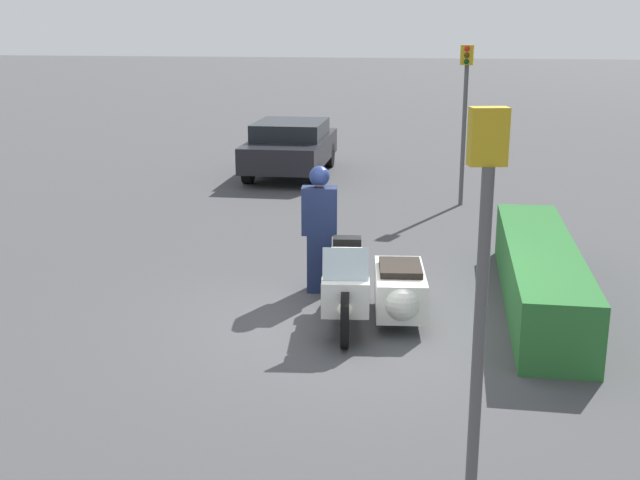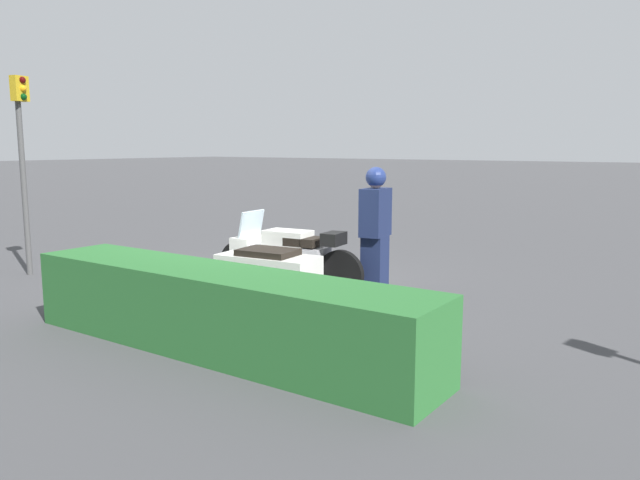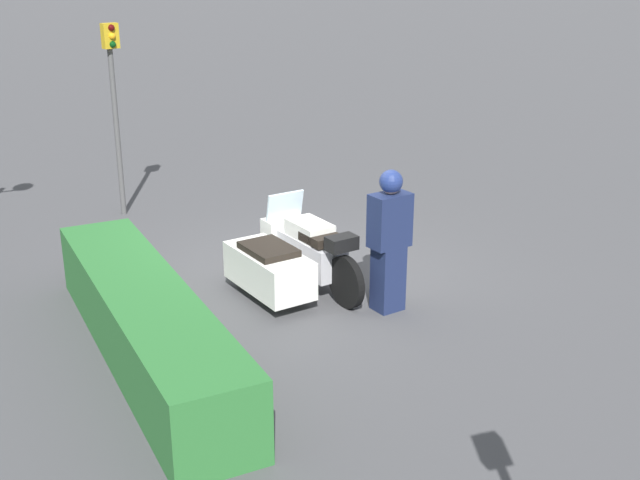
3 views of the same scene
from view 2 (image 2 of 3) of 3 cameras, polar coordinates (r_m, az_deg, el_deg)
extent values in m
plane|color=#424244|center=(9.29, -4.35, -4.69)|extent=(160.00, 160.00, 0.00)
cylinder|color=black|center=(9.67, -7.32, -2.12)|extent=(0.70, 0.18, 0.69)
cylinder|color=black|center=(8.79, 1.89, -3.14)|extent=(0.70, 0.18, 0.69)
cylinder|color=black|center=(8.55, -4.43, -4.02)|extent=(0.55, 0.16, 0.54)
cube|color=#B7B7BC|center=(9.17, -2.94, -1.87)|extent=(1.26, 0.56, 0.45)
cube|color=silver|center=(9.12, -2.95, 0.14)|extent=(0.71, 0.48, 0.24)
cube|color=black|center=(8.98, -1.44, -0.11)|extent=(0.53, 0.46, 0.12)
cube|color=silver|center=(9.53, -6.47, -0.97)|extent=(0.38, 0.61, 0.44)
cube|color=silver|center=(9.44, -6.30, 1.49)|extent=(0.17, 0.57, 0.40)
sphere|color=white|center=(9.67, -7.55, -1.26)|extent=(0.18, 0.18, 0.18)
cube|color=silver|center=(8.55, -4.75, -3.05)|extent=(1.44, 0.78, 0.50)
sphere|color=silver|center=(8.87, -7.92, -2.51)|extent=(0.47, 0.48, 0.47)
cube|color=black|center=(8.49, -4.78, -1.13)|extent=(0.81, 0.62, 0.09)
cube|color=black|center=(8.75, 1.26, 0.11)|extent=(0.28, 0.41, 0.18)
cube|color=#192347|center=(8.99, 5.02, -2.35)|extent=(0.35, 0.39, 0.86)
cube|color=#192347|center=(8.87, 5.09, 2.53)|extent=(0.36, 0.53, 0.68)
sphere|color=tan|center=(8.84, 5.13, 5.47)|extent=(0.23, 0.23, 0.23)
sphere|color=navy|center=(8.83, 5.13, 5.74)|extent=(0.29, 0.29, 0.29)
cube|color=#28662D|center=(6.61, -9.22, -6.45)|extent=(4.96, 0.92, 0.86)
cylinder|color=#4C4C4C|center=(11.34, -25.43, 4.17)|extent=(0.09, 0.09, 2.84)
cube|color=#B79319|center=(11.31, -25.78, 12.36)|extent=(0.19, 0.28, 0.40)
sphere|color=#410707|center=(11.27, -25.58, 13.05)|extent=(0.11, 0.11, 0.11)
sphere|color=orange|center=(11.26, -25.53, 12.40)|extent=(0.11, 0.11, 0.11)
sphere|color=#07350F|center=(11.25, -25.49, 11.74)|extent=(0.11, 0.11, 0.11)
camera|label=1|loc=(16.52, -34.93, 12.87)|focal=45.00mm
camera|label=3|loc=(4.98, 92.67, 26.10)|focal=45.00mm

